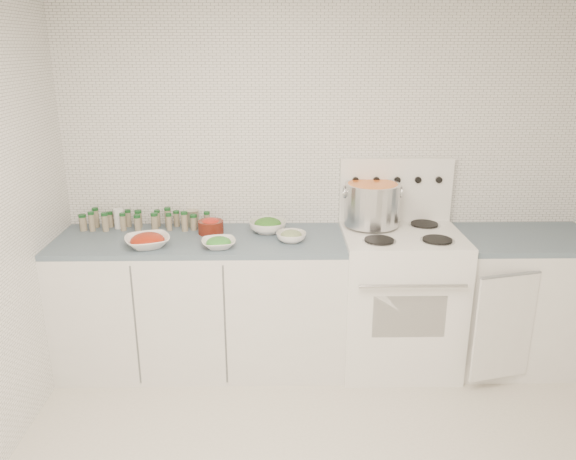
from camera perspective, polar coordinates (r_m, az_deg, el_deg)
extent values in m
cube|color=white|center=(3.84, 3.77, 5.76)|extent=(3.50, 0.02, 2.50)
cube|color=white|center=(3.82, -8.63, -7.46)|extent=(1.85, 0.62, 0.86)
cube|color=#445966|center=(3.65, -8.96, -1.08)|extent=(1.85, 0.62, 0.03)
cube|color=white|center=(3.85, 11.12, -6.98)|extent=(0.76, 0.65, 0.92)
cube|color=black|center=(3.55, 12.21, -8.58)|extent=(0.45, 0.01, 0.28)
cylinder|color=silver|center=(3.42, 12.60, -5.59)|extent=(0.65, 0.02, 0.02)
cube|color=white|center=(3.67, 11.56, -0.39)|extent=(0.76, 0.65, 0.01)
cube|color=white|center=(3.89, 10.86, 4.09)|extent=(0.76, 0.06, 0.43)
cylinder|color=silver|center=(3.49, 9.23, -1.09)|extent=(0.21, 0.21, 0.01)
cylinder|color=black|center=(3.49, 9.23, -1.00)|extent=(0.18, 0.18, 0.01)
cylinder|color=silver|center=(3.57, 14.93, -1.04)|extent=(0.21, 0.21, 0.01)
cylinder|color=black|center=(3.57, 14.94, -0.95)|extent=(0.18, 0.18, 0.01)
cylinder|color=silver|center=(3.79, 8.41, 0.51)|extent=(0.21, 0.21, 0.01)
cylinder|color=black|center=(3.78, 8.41, 0.59)|extent=(0.18, 0.18, 0.01)
cylinder|color=silver|center=(3.86, 13.69, 0.53)|extent=(0.21, 0.21, 0.01)
cylinder|color=black|center=(3.86, 13.69, 0.61)|extent=(0.18, 0.18, 0.01)
cylinder|color=black|center=(3.79, 6.87, 5.05)|extent=(0.04, 0.02, 0.04)
cylinder|color=black|center=(3.81, 8.97, 5.04)|extent=(0.04, 0.02, 0.04)
cylinder|color=black|center=(3.84, 11.03, 5.01)|extent=(0.04, 0.02, 0.04)
cylinder|color=black|center=(3.87, 13.07, 4.98)|extent=(0.04, 0.02, 0.04)
cylinder|color=black|center=(3.91, 15.07, 4.95)|extent=(0.04, 0.02, 0.04)
cube|color=white|center=(4.12, 22.43, -6.75)|extent=(0.89, 0.62, 0.86)
cube|color=#445966|center=(3.96, 23.21, -0.83)|extent=(0.89, 0.62, 0.03)
cube|color=white|center=(3.73, 21.09, -9.25)|extent=(0.39, 0.11, 0.70)
cylinder|color=silver|center=(3.73, 8.51, 2.63)|extent=(0.36, 0.36, 0.28)
cylinder|color=#D05B1D|center=(3.70, 8.60, 4.46)|extent=(0.33, 0.33, 0.03)
torus|color=silver|center=(3.68, 5.72, 3.87)|extent=(0.01, 0.09, 0.09)
torus|color=silver|center=(3.75, 11.38, 3.84)|extent=(0.01, 0.09, 0.09)
imported|color=white|center=(3.54, -14.09, -1.16)|extent=(0.35, 0.35, 0.07)
ellipsoid|color=#A12C0D|center=(3.54, -14.10, -0.95)|extent=(0.19, 0.19, 0.09)
imported|color=white|center=(3.45, -7.05, -1.37)|extent=(0.24, 0.24, 0.05)
ellipsoid|color=#2D8A2D|center=(3.45, -7.06, -1.21)|extent=(0.15, 0.15, 0.07)
imported|color=white|center=(3.71, -2.06, 0.36)|extent=(0.29, 0.29, 0.08)
ellipsoid|color=#20611B|center=(3.70, -2.07, 0.67)|extent=(0.18, 0.18, 0.08)
imported|color=white|center=(3.53, 0.34, -0.71)|extent=(0.19, 0.19, 0.06)
ellipsoid|color=#2A4A1D|center=(3.53, 0.34, -0.47)|extent=(0.13, 0.13, 0.06)
cylinder|color=#5A1A0F|center=(3.72, -7.85, 0.30)|extent=(0.17, 0.17, 0.08)
ellipsoid|color=red|center=(3.71, -7.87, 0.77)|extent=(0.12, 0.12, 0.06)
cylinder|color=white|center=(3.95, -16.80, 1.11)|extent=(0.09, 0.09, 0.13)
cylinder|color=#B3AE98|center=(3.88, -9.65, 1.20)|extent=(0.10, 0.10, 0.11)
cylinder|color=gray|center=(4.02, -18.92, 1.09)|extent=(0.04, 0.04, 0.12)
cylinder|color=#154B1E|center=(4.00, -19.02, 2.02)|extent=(0.04, 0.04, 0.02)
cylinder|color=gray|center=(4.00, -17.59, 0.91)|extent=(0.04, 0.04, 0.09)
cylinder|color=#154B1E|center=(3.98, -17.67, 1.65)|extent=(0.04, 0.04, 0.02)
cylinder|color=gray|center=(3.97, -15.90, 1.03)|extent=(0.04, 0.04, 0.10)
cylinder|color=#154B1E|center=(3.95, -15.98, 1.85)|extent=(0.04, 0.04, 0.02)
cylinder|color=gray|center=(3.94, -14.93, 0.99)|extent=(0.05, 0.05, 0.10)
cylinder|color=#154B1E|center=(3.92, -15.00, 1.81)|extent=(0.05, 0.05, 0.02)
cylinder|color=gray|center=(3.92, -13.11, 1.05)|extent=(0.04, 0.04, 0.10)
cylinder|color=#154B1E|center=(3.91, -13.17, 1.85)|extent=(0.04, 0.04, 0.02)
cylinder|color=gray|center=(3.89, -12.09, 1.15)|extent=(0.04, 0.04, 0.12)
cylinder|color=#154B1E|center=(3.87, -12.16, 2.11)|extent=(0.04, 0.04, 0.02)
cylinder|color=gray|center=(3.90, -11.24, 1.03)|extent=(0.04, 0.04, 0.09)
cylinder|color=#154B1E|center=(3.88, -11.29, 1.80)|extent=(0.04, 0.04, 0.02)
cylinder|color=gray|center=(3.86, -8.22, 0.98)|extent=(0.04, 0.04, 0.09)
cylinder|color=#154B1E|center=(3.85, -8.26, 1.73)|extent=(0.04, 0.04, 0.02)
cylinder|color=gray|center=(3.94, -19.30, 0.70)|extent=(0.04, 0.04, 0.11)
cylinder|color=#154B1E|center=(3.93, -19.40, 1.62)|extent=(0.04, 0.04, 0.02)
cylinder|color=gray|center=(3.91, -18.07, 0.65)|extent=(0.04, 0.04, 0.11)
cylinder|color=#154B1E|center=(3.90, -18.16, 1.53)|extent=(0.04, 0.04, 0.02)
cylinder|color=gray|center=(3.89, -16.40, 0.67)|extent=(0.04, 0.04, 0.10)
cylinder|color=#154B1E|center=(3.88, -16.48, 1.52)|extent=(0.04, 0.04, 0.02)
cylinder|color=gray|center=(3.86, -15.02, 0.57)|extent=(0.04, 0.04, 0.09)
cylinder|color=#154B1E|center=(3.85, -15.09, 1.35)|extent=(0.04, 0.04, 0.02)
cylinder|color=gray|center=(3.85, -13.38, 0.70)|extent=(0.05, 0.05, 0.10)
cylinder|color=#154B1E|center=(3.83, -13.45, 1.55)|extent=(0.05, 0.05, 0.02)
cylinder|color=gray|center=(3.82, -11.99, 0.67)|extent=(0.04, 0.04, 0.10)
cylinder|color=#154B1E|center=(3.80, -12.04, 1.51)|extent=(0.04, 0.04, 0.02)
cylinder|color=gray|center=(3.79, -10.46, 0.75)|extent=(0.04, 0.04, 0.12)
cylinder|color=#154B1E|center=(3.77, -10.52, 1.72)|extent=(0.05, 0.05, 0.02)
cylinder|color=gray|center=(3.80, -9.55, 0.65)|extent=(0.04, 0.04, 0.09)
cylinder|color=#154B1E|center=(3.79, -9.59, 1.42)|extent=(0.05, 0.05, 0.02)
cylinder|color=gray|center=(3.98, -20.10, 0.60)|extent=(0.05, 0.05, 0.09)
cylinder|color=#154B1E|center=(3.96, -20.18, 1.36)|extent=(0.05, 0.05, 0.02)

